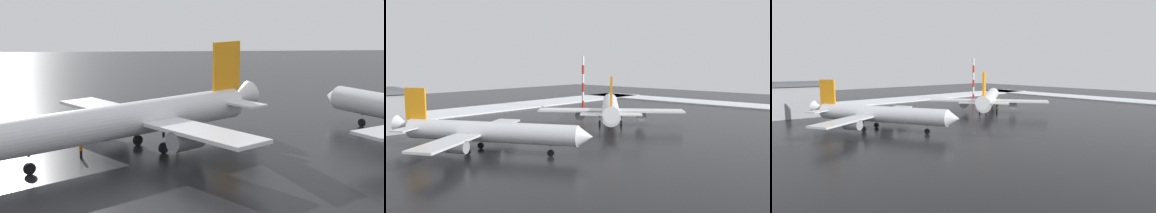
# 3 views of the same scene
# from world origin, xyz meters

# --- Properties ---
(ground_plane) EXTENTS (240.00, 240.00, 0.00)m
(ground_plane) POSITION_xyz_m (0.00, 0.00, 0.00)
(ground_plane) COLOR black
(airplane_distant_tail) EXTENTS (33.03, 29.53, 11.69)m
(airplane_distant_tail) POSITION_xyz_m (-7.58, -5.40, 3.86)
(airplane_distant_tail) COLOR white
(airplane_distant_tail) RESTS_ON ground_plane
(ground_crew_near_tug) EXTENTS (0.36, 0.36, 1.71)m
(ground_crew_near_tug) POSITION_xyz_m (-13.17, -7.33, 0.97)
(ground_crew_near_tug) COLOR black
(ground_crew_near_tug) RESTS_ON ground_plane
(ground_crew_by_nose_gear) EXTENTS (0.36, 0.36, 1.71)m
(ground_crew_by_nose_gear) POSITION_xyz_m (-2.58, -1.81, 0.97)
(ground_crew_by_nose_gear) COLOR black
(ground_crew_by_nose_gear) RESTS_ON ground_plane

